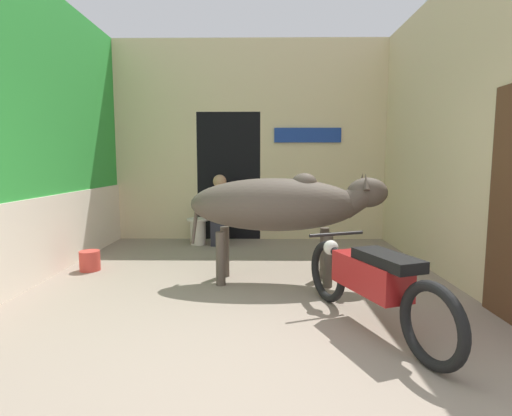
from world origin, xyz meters
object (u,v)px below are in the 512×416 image
Objects in this scene: shopkeeper_seated at (220,207)px; plastic_stool at (198,231)px; bucket at (90,261)px; motorcycle_near at (370,280)px; cow at (282,205)px.

shopkeeper_seated is 0.55m from plastic_stool.
shopkeeper_seated is at bearing 47.33° from bucket.
cow is at bearing 117.20° from motorcycle_near.
plastic_stool is at bearing 55.05° from bucket.
shopkeeper_seated reaches higher than plastic_stool.
cow reaches higher than motorcycle_near.
motorcycle_near is 3.64m from bucket.
cow is 2.64m from bucket.
shopkeeper_seated is at bearing 114.10° from cow.
motorcycle_near is at bearing -64.68° from shopkeeper_seated.
shopkeeper_seated is at bearing 0.98° from plastic_stool.
plastic_stool is (-1.32, 2.11, -0.67)m from cow.
shopkeeper_seated is at bearing 115.32° from motorcycle_near.
plastic_stool is at bearing -179.02° from shopkeeper_seated.
cow is at bearing -10.26° from bucket.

